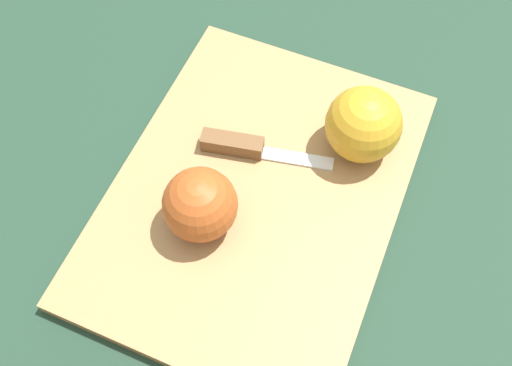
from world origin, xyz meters
The scene contains 5 objects.
ground_plane centered at (0.00, 0.00, 0.00)m, with size 4.00×4.00×0.00m, color #1E3828.
cutting_board centered at (0.00, 0.00, 0.01)m, with size 0.43×0.35×0.02m.
apple_half_left centered at (-0.05, 0.04, 0.05)m, with size 0.08×0.08×0.08m.
apple_half_right centered at (0.09, -0.09, 0.06)m, with size 0.08×0.08×0.08m.
knife centered at (0.05, 0.03, 0.03)m, with size 0.03×0.15×0.02m.
Camera 1 is at (-0.29, -0.08, 0.58)m, focal length 42.00 mm.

